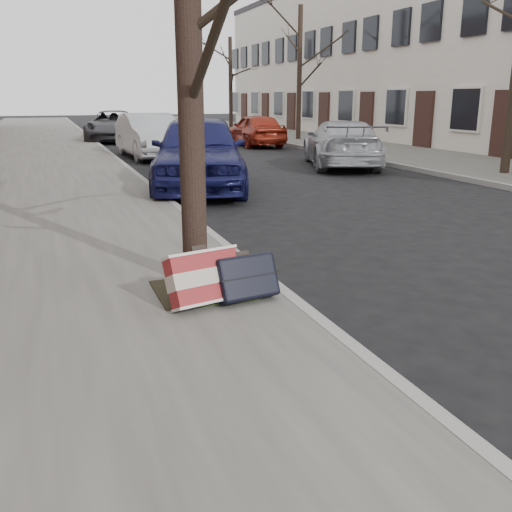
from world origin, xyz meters
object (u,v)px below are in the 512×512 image
object	(u,v)px
car_near_front	(199,152)
car_near_mid	(150,136)
suitcase_navy	(246,277)
suitcase_red	(205,278)

from	to	relation	value
car_near_front	car_near_mid	bearing A→B (deg)	104.01
car_near_mid	car_near_front	bearing A→B (deg)	-94.40
car_near_front	car_near_mid	xyz separation A→B (m)	(0.14, 6.70, -0.09)
car_near_front	suitcase_navy	bearing A→B (deg)	-86.22
suitcase_red	suitcase_navy	size ratio (longest dim) A/B	1.15
suitcase_red	car_near_front	distance (m)	7.40
suitcase_red	suitcase_navy	distance (m)	0.39
suitcase_red	car_near_front	world-z (taller)	car_near_front
suitcase_red	car_near_mid	world-z (taller)	car_near_mid
suitcase_red	suitcase_navy	xyz separation A→B (m)	(0.38, -0.01, -0.03)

